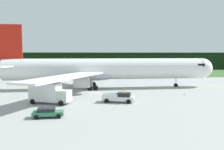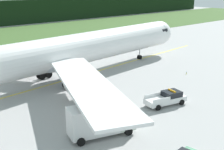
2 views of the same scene
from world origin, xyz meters
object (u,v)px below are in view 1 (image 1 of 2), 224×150
ops_pickup_truck (120,97)px  catering_truck (49,93)px  staff_car (48,112)px  airliner (102,69)px  apron_cone (119,98)px

ops_pickup_truck → catering_truck: 12.40m
catering_truck → staff_car: 9.67m
catering_truck → ops_pickup_truck: bearing=3.8°
ops_pickup_truck → staff_car: size_ratio=1.40×
airliner → apron_cone: airliner is taller
airliner → ops_pickup_truck: 18.95m
staff_car → apron_cone: size_ratio=5.52×
staff_car → apron_cone: bearing=49.6°
ops_pickup_truck → catering_truck: catering_truck is taller
staff_car → ops_pickup_truck: bearing=44.3°
catering_truck → apron_cone: bearing=13.2°
airliner → catering_truck: (-9.16, -19.12, -2.88)m
ops_pickup_truck → staff_car: bearing=-135.7°
ops_pickup_truck → apron_cone: ops_pickup_truck is taller
airliner → catering_truck: airliner is taller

